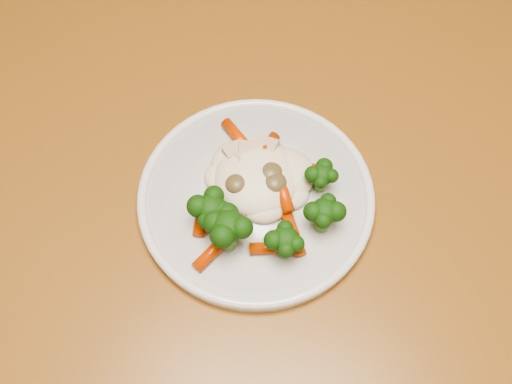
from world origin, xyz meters
TOP-DOWN VIEW (x-y plane):
  - dining_table at (0.31, 0.15)m, footprint 1.47×1.25m
  - plate at (0.39, 0.10)m, footprint 0.24×0.24m
  - meal at (0.40, 0.09)m, footprint 0.15×0.18m

SIDE VIEW (x-z plane):
  - dining_table at x=0.31m, z-range 0.28..1.03m
  - plate at x=0.39m, z-range 0.75..0.76m
  - meal at x=0.40m, z-range 0.76..0.81m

